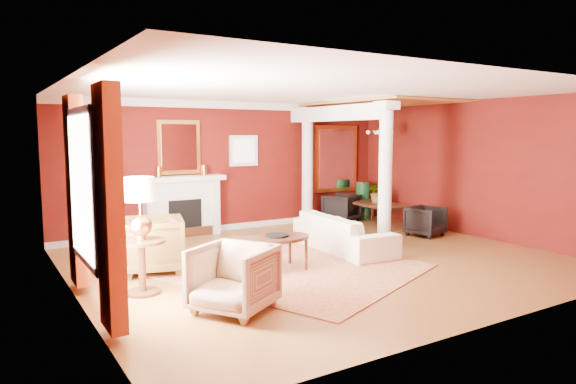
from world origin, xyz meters
TOP-DOWN VIEW (x-y plane):
  - ground at (0.00, 0.00)m, footprint 8.00×8.00m
  - room_shell at (0.00, 0.00)m, footprint 8.04×7.04m
  - fireplace at (-1.30, 3.32)m, footprint 1.85×0.42m
  - overmantel_mirror at (-1.30, 3.45)m, footprint 0.95×0.07m
  - flank_window_left at (-2.85, 3.46)m, footprint 0.70×0.07m
  - flank_window_right at (0.25, 3.46)m, footprint 0.70×0.07m
  - left_window at (-3.89, -0.60)m, footprint 0.21×2.55m
  - column_front at (1.70, 0.30)m, footprint 0.36×0.36m
  - column_back at (1.70, 3.00)m, footprint 0.36×0.36m
  - header_beam at (1.70, 1.90)m, footprint 0.30×3.20m
  - amber_ceiling at (2.85, 1.75)m, footprint 2.30×3.40m
  - dining_mirror at (2.90, 3.45)m, footprint 1.30×0.07m
  - chandelier at (2.90, 1.80)m, footprint 0.60×0.62m
  - crown_trim at (0.00, 3.46)m, footprint 8.00×0.08m
  - base_trim at (0.00, 3.46)m, footprint 8.00×0.08m
  - rug at (-0.92, 0.09)m, footprint 4.74×5.34m
  - sofa at (0.77, 0.40)m, footprint 0.85×2.36m
  - armchair_leopard at (-2.74, 0.78)m, footprint 1.11×1.15m
  - armchair_stripe at (-2.43, -1.54)m, footprint 1.18×1.19m
  - coffee_table at (-1.02, -0.20)m, footprint 1.11×1.11m
  - coffee_book at (-1.09, -0.25)m, footprint 0.16×0.10m
  - side_table at (-3.19, -0.24)m, footprint 0.64×0.64m
  - dining_table at (3.15, 2.05)m, footprint 0.63×1.57m
  - dining_chair_near at (3.13, 0.57)m, footprint 0.81×0.78m
  - dining_chair_far at (2.70, 2.96)m, footprint 0.95×0.92m
  - green_urn at (3.42, 3.00)m, footprint 0.41×0.41m
  - potted_plant at (3.13, 2.11)m, footprint 0.65×0.68m

SIDE VIEW (x-z plane):
  - ground at x=0.00m, z-range 0.00..0.00m
  - rug at x=-0.92m, z-range 0.00..0.02m
  - base_trim at x=0.00m, z-range 0.00..0.12m
  - dining_chair_near at x=3.13m, z-range 0.00..0.70m
  - green_urn at x=3.42m, z-range -0.10..0.87m
  - dining_chair_far at x=2.70m, z-range 0.00..0.76m
  - dining_table at x=3.15m, z-range 0.00..0.86m
  - sofa at x=0.77m, z-range 0.00..0.91m
  - armchair_stripe at x=-2.43m, z-range 0.00..0.91m
  - armchair_leopard at x=-2.74m, z-range 0.00..0.97m
  - coffee_table at x=-1.02m, z-range 0.23..0.79m
  - fireplace at x=-1.30m, z-range 0.00..1.29m
  - coffee_book at x=-1.09m, z-range 0.56..0.79m
  - potted_plant at x=3.13m, z-range 0.86..1.27m
  - side_table at x=-3.19m, z-range 0.29..1.90m
  - left_window at x=-3.89m, z-range 0.12..2.72m
  - column_front at x=1.70m, z-range 0.03..2.83m
  - column_back at x=1.70m, z-range 0.03..2.83m
  - dining_mirror at x=2.90m, z-range 0.70..2.40m
  - flank_window_left at x=-2.85m, z-range 1.45..2.15m
  - flank_window_right at x=0.25m, z-range 1.45..2.15m
  - overmantel_mirror at x=-1.30m, z-range 1.33..2.47m
  - room_shell at x=0.00m, z-range 0.56..3.48m
  - chandelier at x=2.90m, z-range 1.87..2.62m
  - header_beam at x=1.70m, z-range 2.46..2.78m
  - crown_trim at x=0.00m, z-range 2.74..2.90m
  - amber_ceiling at x=2.85m, z-range 2.85..2.89m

